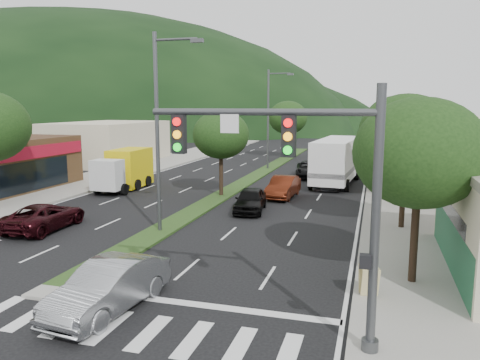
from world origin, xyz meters
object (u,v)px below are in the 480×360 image
(tree_r_c, at_px, (399,131))
(box_truck, at_px, (126,171))
(traffic_signal, at_px, (313,178))
(tree_r_b, at_px, (406,134))
(car_queue_b, at_px, (328,178))
(streetlight_near, at_px, (161,124))
(sedan_silver, at_px, (109,287))
(tree_med_far, at_px, (288,118))
(a_frame_sign, at_px, (369,278))
(streetlight_mid, at_px, (270,114))
(car_queue_a, at_px, (250,200))
(tree_med_near, at_px, (221,135))
(tree_r_e, at_px, (391,120))
(tree_r_d, at_px, (394,120))
(suv_maroon, at_px, (45,216))
(tree_r_a, at_px, (419,153))
(car_queue_d, at_px, (310,169))
(car_queue_c, at_px, (283,187))
(motorhome, at_px, (337,160))

(tree_r_c, distance_m, box_truck, 20.42)
(traffic_signal, bearing_deg, tree_r_b, 77.63)
(car_queue_b, bearing_deg, box_truck, -163.68)
(streetlight_near, relative_size, sedan_silver, 2.08)
(tree_med_far, bearing_deg, a_frame_sign, -75.87)
(streetlight_mid, bearing_deg, a_frame_sign, -71.48)
(car_queue_a, bearing_deg, tree_med_near, 121.15)
(tree_med_near, bearing_deg, car_queue_b, 40.29)
(tree_r_e, bearing_deg, tree_r_d, -90.00)
(a_frame_sign, bearing_deg, tree_r_d, 71.88)
(streetlight_mid, height_order, sedan_silver, streetlight_mid)
(sedan_silver, bearing_deg, car_queue_a, 94.03)
(suv_maroon, xyz_separation_m, a_frame_sign, (16.57, -4.55, 0.04))
(tree_r_a, distance_m, car_queue_d, 26.23)
(tree_med_near, height_order, box_truck, tree_med_near)
(traffic_signal, bearing_deg, suv_maroon, 151.04)
(streetlight_mid, bearing_deg, tree_r_c, -47.78)
(tree_r_b, height_order, car_queue_c, tree_r_b)
(tree_r_c, bearing_deg, car_queue_d, 128.77)
(streetlight_near, bearing_deg, tree_r_c, 45.49)
(streetlight_near, xyz_separation_m, car_queue_c, (4.15, 10.90, -4.83))
(tree_med_far, bearing_deg, sedan_silver, -86.71)
(tree_r_c, bearing_deg, box_truck, -176.56)
(streetlight_near, bearing_deg, motorhome, 67.95)
(tree_med_near, xyz_separation_m, tree_med_far, (0.00, 26.00, 0.58))
(sedan_silver, xyz_separation_m, car_queue_a, (0.67, 14.87, -0.06))
(tree_r_c, xyz_separation_m, car_queue_d, (-7.15, 8.90, -4.02))
(tree_med_far, bearing_deg, traffic_signal, -78.78)
(tree_r_b, xyz_separation_m, a_frame_sign, (-1.50, -9.73, -4.30))
(suv_maroon, distance_m, car_queue_a, 11.71)
(tree_r_e, relative_size, car_queue_a, 1.57)
(box_truck, relative_size, a_frame_sign, 4.75)
(tree_med_near, height_order, streetlight_near, streetlight_near)
(car_queue_c, distance_m, car_queue_d, 10.01)
(tree_r_b, bearing_deg, sedan_silver, -125.98)
(car_queue_a, distance_m, car_queue_b, 10.66)
(tree_r_b, relative_size, tree_med_far, 1.00)
(tree_r_a, bearing_deg, tree_med_far, 106.70)
(tree_r_a, distance_m, tree_r_b, 8.00)
(tree_r_a, bearing_deg, tree_r_c, 90.00)
(tree_r_d, bearing_deg, streetlight_near, -118.20)
(car_queue_d, bearing_deg, suv_maroon, -123.87)
(tree_r_c, relative_size, car_queue_a, 1.52)
(tree_r_d, xyz_separation_m, sedan_silver, (-9.42, -30.97, -4.39))
(car_queue_d, xyz_separation_m, box_truck, (-12.97, -10.11, 0.73))
(tree_med_far, xyz_separation_m, streetlight_mid, (0.21, -11.00, 0.58))
(tree_r_d, height_order, car_queue_b, tree_r_d)
(tree_r_e, relative_size, sedan_silver, 1.40)
(tree_r_e, height_order, car_queue_c, tree_r_e)
(streetlight_mid, bearing_deg, traffic_signal, -75.67)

